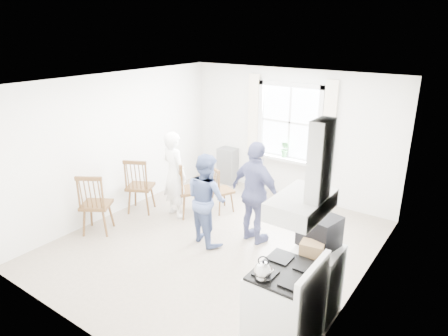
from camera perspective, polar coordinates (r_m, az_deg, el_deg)
room_shell at (r=6.10m, az=-1.17°, el=-0.04°), size 4.62×5.12×2.64m
window_assembly at (r=8.08m, az=9.24°, el=5.81°), size 1.88×0.24×1.70m
range_hood at (r=3.82m, az=11.85°, el=-3.12°), size 0.45×0.76×0.94m
shelf_unit at (r=8.96m, az=0.52°, el=0.35°), size 0.40×0.30×0.80m
gas_stove at (r=4.60m, az=8.63°, el=-19.18°), size 0.68×0.76×1.12m
kettle at (r=4.14m, az=5.60°, el=-14.42°), size 0.18×0.18×0.26m
low_cabinet at (r=5.12m, az=13.04°, el=-15.47°), size 0.50×0.55×0.90m
stereo_stack at (r=4.86m, az=13.50°, el=-8.71°), size 0.49×0.45×0.37m
cardboard_box at (r=4.68m, az=12.46°, el=-11.29°), size 0.28×0.22×0.16m
windsor_chair_a at (r=7.54m, az=-12.25°, el=-1.77°), size 0.61×0.60×1.08m
windsor_chair_b at (r=7.47m, az=-0.93°, el=-2.42°), size 0.50×0.50×0.90m
windsor_chair_c at (r=6.95m, az=-18.25°, el=-4.16°), size 0.63×0.62×1.09m
person_left at (r=7.30m, az=-7.09°, el=-0.94°), size 0.72×0.72×1.62m
person_mid at (r=6.40m, az=-2.51°, el=-4.41°), size 0.93×0.93×1.50m
person_right at (r=6.37m, az=4.55°, el=-3.62°), size 1.18×1.18×1.69m
potted_plant at (r=8.12m, az=8.70°, el=2.65°), size 0.24×0.24×0.33m
windsor_chair_d at (r=7.33m, az=-5.89°, el=-2.10°), size 0.62×0.61×1.07m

